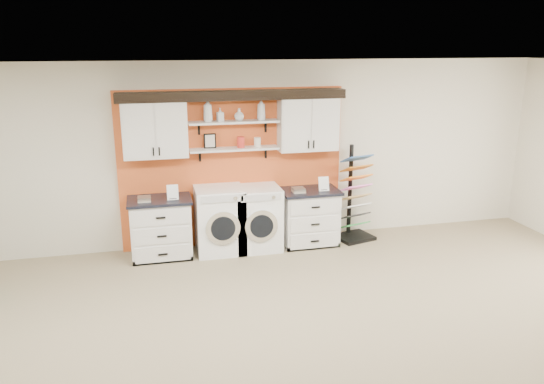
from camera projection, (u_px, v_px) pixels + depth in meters
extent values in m
plane|color=white|center=(316.00, 77.00, 3.92)|extent=(10.00, 10.00, 0.00)
plane|color=beige|center=(232.00, 155.00, 8.05)|extent=(10.00, 0.00, 10.00)
cube|color=#D25623|center=(233.00, 168.00, 8.07)|extent=(3.40, 0.07, 2.40)
cube|color=silver|center=(155.00, 128.00, 7.48)|extent=(0.90, 0.34, 0.84)
cube|color=silver|center=(139.00, 131.00, 7.26)|extent=(0.42, 0.01, 0.78)
cube|color=silver|center=(171.00, 129.00, 7.36)|extent=(0.42, 0.01, 0.78)
cube|color=silver|center=(308.00, 123.00, 7.98)|extent=(0.90, 0.34, 0.84)
cube|color=silver|center=(297.00, 125.00, 7.77)|extent=(0.42, 0.01, 0.78)
cube|color=silver|center=(325.00, 124.00, 7.87)|extent=(0.42, 0.01, 0.78)
cube|color=silver|center=(234.00, 149.00, 7.82)|extent=(1.32, 0.28, 0.03)
cube|color=silver|center=(234.00, 122.00, 7.71)|extent=(1.32, 0.28, 0.03)
cube|color=black|center=(233.00, 94.00, 7.62)|extent=(3.30, 0.40, 0.10)
cube|color=black|center=(235.00, 100.00, 7.46)|extent=(3.30, 0.04, 0.04)
cube|color=black|center=(210.00, 141.00, 7.76)|extent=(0.18, 0.02, 0.22)
cube|color=beige|center=(210.00, 141.00, 7.75)|extent=(0.14, 0.01, 0.18)
cylinder|color=red|center=(241.00, 142.00, 7.82)|extent=(0.11, 0.11, 0.16)
cylinder|color=silver|center=(257.00, 142.00, 7.88)|extent=(0.10, 0.10, 0.14)
cube|color=silver|center=(161.00, 229.00, 7.73)|extent=(0.85, 0.60, 0.85)
cube|color=black|center=(163.00, 261.00, 7.59)|extent=(0.85, 0.06, 0.07)
cube|color=black|center=(159.00, 200.00, 7.61)|extent=(0.91, 0.66, 0.04)
cube|color=silver|center=(161.00, 217.00, 7.37)|extent=(0.77, 0.02, 0.24)
cube|color=silver|center=(162.00, 236.00, 7.45)|extent=(0.77, 0.02, 0.24)
cube|color=silver|center=(163.00, 254.00, 7.52)|extent=(0.77, 0.02, 0.24)
cube|color=silver|center=(309.00, 218.00, 8.24)|extent=(0.83, 0.60, 0.83)
cube|color=black|center=(314.00, 247.00, 8.09)|extent=(0.83, 0.06, 0.06)
cube|color=black|center=(309.00, 191.00, 8.12)|extent=(0.89, 0.66, 0.04)
cube|color=silver|center=(315.00, 207.00, 7.88)|extent=(0.76, 0.02, 0.23)
cube|color=silver|center=(315.00, 224.00, 7.96)|extent=(0.76, 0.02, 0.23)
cube|color=silver|center=(315.00, 241.00, 8.03)|extent=(0.76, 0.02, 0.23)
cube|color=white|center=(220.00, 220.00, 7.91)|extent=(0.71, 0.66, 0.99)
cube|color=silver|center=(222.00, 199.00, 7.48)|extent=(0.61, 0.02, 0.10)
cylinder|color=silver|center=(223.00, 228.00, 7.60)|extent=(0.50, 0.05, 0.50)
cylinder|color=black|center=(223.00, 229.00, 7.57)|extent=(0.35, 0.03, 0.35)
cube|color=white|center=(257.00, 218.00, 8.04)|extent=(0.69, 0.66, 0.97)
cube|color=silver|center=(261.00, 198.00, 7.61)|extent=(0.59, 0.02, 0.10)
cylinder|color=silver|center=(261.00, 226.00, 7.73)|extent=(0.49, 0.05, 0.49)
cylinder|color=black|center=(262.00, 226.00, 7.70)|extent=(0.35, 0.03, 0.35)
cube|color=black|center=(354.00, 237.00, 8.52)|extent=(0.65, 0.58, 0.05)
cube|color=black|center=(350.00, 190.00, 8.45)|extent=(0.06, 0.06, 1.47)
cube|color=#268C37|center=(354.00, 225.00, 8.48)|extent=(0.51, 0.37, 0.13)
cube|color=black|center=(354.00, 216.00, 8.44)|extent=(0.51, 0.37, 0.13)
cube|color=silver|center=(355.00, 206.00, 8.39)|extent=(0.51, 0.37, 0.13)
cube|color=#A88046|center=(355.00, 197.00, 8.35)|extent=(0.51, 0.37, 0.13)
cube|color=#FA6FDA|center=(356.00, 187.00, 8.31)|extent=(0.51, 0.37, 0.13)
cube|color=orange|center=(356.00, 178.00, 8.27)|extent=(0.51, 0.37, 0.13)
cube|color=#B96515|center=(357.00, 168.00, 8.22)|extent=(0.51, 0.37, 0.13)
cube|color=#2C599C|center=(357.00, 158.00, 8.18)|extent=(0.51, 0.37, 0.13)
imported|color=silver|center=(208.00, 110.00, 7.58)|extent=(0.15, 0.14, 0.34)
imported|color=silver|center=(220.00, 115.00, 7.64)|extent=(0.10, 0.11, 0.19)
imported|color=silver|center=(239.00, 114.00, 7.70)|extent=(0.20, 0.20, 0.18)
imported|color=silver|center=(261.00, 109.00, 7.76)|extent=(0.17, 0.17, 0.32)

